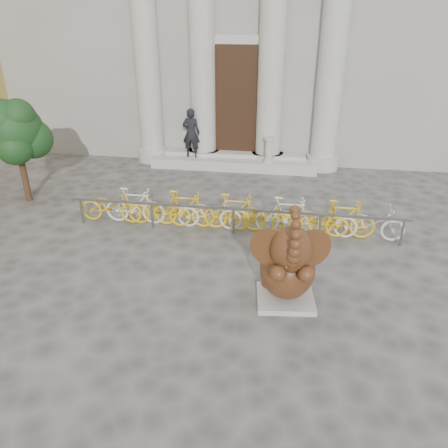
% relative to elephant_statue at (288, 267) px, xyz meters
% --- Properties ---
extents(ground, '(80.00, 80.00, 0.00)m').
position_rel_elephant_statue_xyz_m(ground, '(-2.15, -1.25, -0.80)').
color(ground, '#474442').
rests_on(ground, ground).
extents(entrance_steps, '(6.00, 1.20, 0.36)m').
position_rel_elephant_statue_xyz_m(entrance_steps, '(-2.15, 8.15, -0.62)').
color(entrance_steps, '#A8A59E').
rests_on(entrance_steps, ground).
extents(elephant_statue, '(1.47, 1.69, 2.21)m').
position_rel_elephant_statue_xyz_m(elephant_statue, '(0.00, 0.00, 0.00)').
color(elephant_statue, '#A8A59E').
rests_on(elephant_statue, ground).
extents(bike_rack, '(8.63, 0.53, 1.00)m').
position_rel_elephant_statue_xyz_m(bike_rack, '(-1.42, 3.01, -0.30)').
color(bike_rack, slate).
rests_on(bike_rack, ground).
extents(tree, '(1.76, 1.61, 3.06)m').
position_rel_elephant_statue_xyz_m(tree, '(-7.83, 3.99, 1.33)').
color(tree, '#332114').
rests_on(tree, ground).
extents(pedestrian, '(0.66, 0.45, 1.76)m').
position_rel_elephant_statue_xyz_m(pedestrian, '(-3.71, 8.07, 0.44)').
color(pedestrian, black).
rests_on(pedestrian, entrance_steps).
extents(balustrade_post, '(0.36, 0.36, 0.89)m').
position_rel_elephant_statue_xyz_m(balustrade_post, '(-0.88, 7.85, -0.03)').
color(balustrade_post, '#A8A59E').
rests_on(balustrade_post, entrance_steps).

